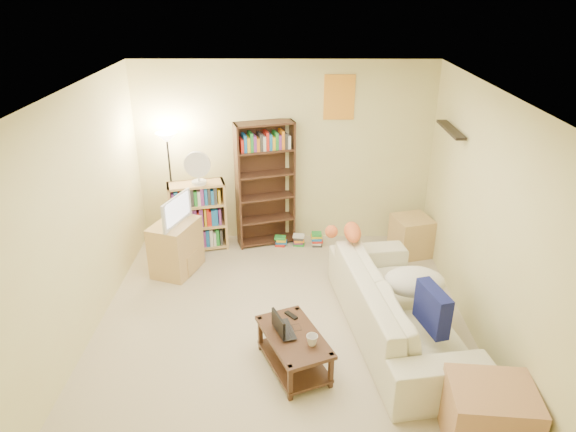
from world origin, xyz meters
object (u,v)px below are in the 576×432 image
Objects in this scene: mug at (312,340)px; tv_stand at (176,247)px; sofa at (398,306)px; side_table at (411,236)px; tabby_cat at (349,232)px; television at (172,210)px; end_cabinet at (489,416)px; short_bookshelf at (198,216)px; floor_lamp at (169,157)px; desk_fan at (198,168)px; tall_bookshelf at (265,182)px; coffee_table at (294,347)px; laptop at (291,329)px.

tv_stand reaches higher than mug.
sofa is 4.66× the size of side_table.
tabby_cat reaches higher than side_table.
television reaches higher than end_cabinet.
floor_lamp is at bearing 153.18° from short_bookshelf.
sofa is at bearing 107.89° from end_cabinet.
side_table is 0.80× the size of end_cabinet.
tv_stand is 0.66m from short_bookshelf.
tabby_cat reaches higher than tv_stand.
desk_fan is at bearing 130.31° from end_cabinet.
floor_lamp is 3.39m from side_table.
tabby_cat is 4.31× the size of mug.
desk_fan is (-0.86, -0.21, 0.28)m from tall_bookshelf.
television is at bearing -162.00° from tall_bookshelf.
tabby_cat is 1.60m from coffee_table.
desk_fan reaches higher than tv_stand.
short_bookshelf is at bearing 1.71° from television.
tall_bookshelf is (-0.34, 2.53, 0.53)m from laptop.
television is 1.38× the size of desk_fan.
side_table is at bearing -52.07° from laptop.
laptop is at bearing -117.32° from tabby_cat.
side_table is at bearing -17.22° from short_bookshelf.
tall_bookshelf is at bearing -3.87° from short_bookshelf.
tv_stand is at bearing 138.17° from end_cabinet.
short_bookshelf is 4.35m from end_cabinet.
tall_bookshelf is at bearing -35.71° from television.
coffee_table is 2.42m from television.
tall_bookshelf is at bearing 54.29° from tv_stand.
tall_bookshelf reaches higher than mug.
tabby_cat is at bearing -26.73° from floor_lamp.
tabby_cat is 1.03× the size of side_table.
laptop is at bearing -76.35° from short_bookshelf.
desk_fan is 4.37m from end_cabinet.
desk_fan is 0.28× the size of floor_lamp.
television is 0.36× the size of tall_bookshelf.
sofa is 5.47× the size of desk_fan.
television is (0.00, 0.00, 0.52)m from tv_stand.
laptop is 2.75m from side_table.
coffee_table is 1.01× the size of short_bookshelf.
tall_bookshelf is at bearing 101.04° from mug.
television is 1.18× the size of side_table.
desk_fan is (-1.23, 2.38, 0.96)m from coffee_table.
laptop is at bearing -126.46° from side_table.
side_table is (2.83, -0.10, -0.93)m from desk_fan.
mug is 0.20× the size of television.
mug is 1.56m from end_cabinet.
tabby_cat is at bearing -42.93° from laptop.
coffee_table is at bearing -62.67° from desk_fan.
short_bookshelf is 0.88m from floor_lamp.
tabby_cat reaches higher than end_cabinet.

